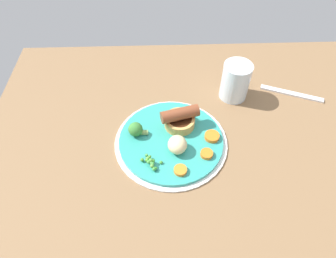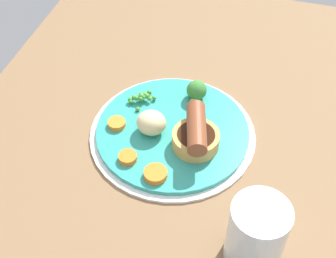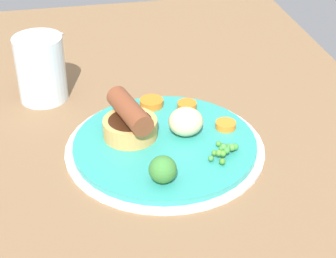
% 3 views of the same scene
% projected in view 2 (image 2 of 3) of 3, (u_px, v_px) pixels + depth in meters
% --- Properties ---
extents(dining_table, '(1.10, 0.80, 0.03)m').
position_uv_depth(dining_table, '(179.00, 169.00, 0.78)').
color(dining_table, brown).
rests_on(dining_table, ground).
extents(dinner_plate, '(0.29, 0.29, 0.01)m').
position_uv_depth(dinner_plate, '(173.00, 133.00, 0.81)').
color(dinner_plate, silver).
rests_on(dinner_plate, dining_table).
extents(sausage_pudding, '(0.10, 0.08, 0.06)m').
position_uv_depth(sausage_pudding, '(196.00, 135.00, 0.76)').
color(sausage_pudding, tan).
rests_on(sausage_pudding, dinner_plate).
extents(pea_pile, '(0.05, 0.05, 0.02)m').
position_uv_depth(pea_pile, '(141.00, 97.00, 0.85)').
color(pea_pile, '#468928').
rests_on(pea_pile, dinner_plate).
extents(broccoli_floret_near, '(0.05, 0.04, 0.04)m').
position_uv_depth(broccoli_floret_near, '(196.00, 91.00, 0.85)').
color(broccoli_floret_near, '#387A33').
rests_on(broccoli_floret_near, dinner_plate).
extents(potato_chunk_0, '(0.05, 0.05, 0.04)m').
position_uv_depth(potato_chunk_0, '(151.00, 123.00, 0.79)').
color(potato_chunk_0, beige).
rests_on(potato_chunk_0, dinner_plate).
extents(carrot_slice_0, '(0.04, 0.04, 0.01)m').
position_uv_depth(carrot_slice_0, '(155.00, 174.00, 0.73)').
color(carrot_slice_0, orange).
rests_on(carrot_slice_0, dinner_plate).
extents(carrot_slice_1, '(0.04, 0.04, 0.01)m').
position_uv_depth(carrot_slice_1, '(128.00, 157.00, 0.76)').
color(carrot_slice_1, orange).
rests_on(carrot_slice_1, dinner_plate).
extents(carrot_slice_2, '(0.03, 0.03, 0.01)m').
position_uv_depth(carrot_slice_2, '(117.00, 123.00, 0.81)').
color(carrot_slice_2, orange).
rests_on(carrot_slice_2, dinner_plate).
extents(drinking_glass, '(0.08, 0.08, 0.11)m').
position_uv_depth(drinking_glass, '(256.00, 234.00, 0.62)').
color(drinking_glass, silver).
rests_on(drinking_glass, dining_table).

